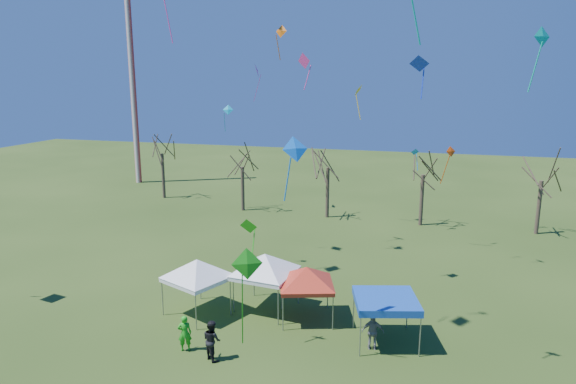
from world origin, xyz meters
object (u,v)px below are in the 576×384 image
(tree_3, at_px, (424,156))
(tent_red, at_px, (307,271))
(tree_1, at_px, (242,151))
(tree_4, at_px, (544,161))
(tent_white_west, at_px, (197,263))
(tree_0, at_px, (161,138))
(person_dark, at_px, (212,340))
(tree_2, at_px, (328,150))
(radio_mast, at_px, (132,79))
(tent_blue, at_px, (386,301))
(tent_white_mid, at_px, (265,258))
(person_grey, at_px, (373,332))
(person_green, at_px, (185,333))

(tree_3, distance_m, tent_red, 21.14)
(tree_1, relative_size, tree_4, 0.96)
(tent_white_west, height_order, tent_red, tent_white_west)
(tree_0, height_order, tree_3, tree_0)
(tree_3, relative_size, person_dark, 4.20)
(tree_2, relative_size, tent_white_west, 2.16)
(tent_red, xyz_separation_m, person_dark, (-3.20, -5.07, -1.80))
(radio_mast, distance_m, tree_4, 44.96)
(tree_1, xyz_separation_m, tent_blue, (15.69, -22.11, -3.66))
(radio_mast, relative_size, tree_1, 3.31)
(tree_4, xyz_separation_m, person_dark, (-17.89, -25.20, -5.12))
(tent_white_mid, bearing_deg, tree_1, 113.86)
(radio_mast, bearing_deg, tent_red, -46.42)
(radio_mast, height_order, person_grey, radio_mast)
(person_green, bearing_deg, radio_mast, -79.65)
(tree_0, distance_m, tree_2, 18.72)
(radio_mast, height_order, tent_white_mid, radio_mast)
(tree_2, distance_m, person_dark, 26.13)
(tree_0, height_order, tree_1, tree_0)
(radio_mast, distance_m, person_green, 43.84)
(radio_mast, xyz_separation_m, tree_4, (43.36, -10.00, -6.44))
(tree_2, height_order, tent_white_mid, tree_2)
(tree_1, bearing_deg, tent_white_mid, -66.14)
(tree_0, xyz_separation_m, person_green, (16.77, -28.23, -5.60))
(tent_blue, height_order, person_dark, tent_blue)
(tent_blue, bearing_deg, tree_2, 108.47)
(tree_2, bearing_deg, tree_3, -2.27)
(radio_mast, xyz_separation_m, person_dark, (25.47, -35.19, -11.56))
(tent_white_west, distance_m, tent_white_mid, 3.67)
(tree_2, distance_m, tent_white_west, 21.92)
(tree_2, bearing_deg, tent_red, -81.59)
(tent_white_west, distance_m, tent_blue, 10.12)
(tree_4, relative_size, person_green, 4.47)
(tree_2, distance_m, tree_3, 8.41)
(person_dark, bearing_deg, radio_mast, -20.30)
(tree_1, distance_m, tent_white_west, 22.64)
(tree_2, distance_m, tree_4, 17.73)
(tree_1, xyz_separation_m, tree_2, (8.40, -0.27, 0.50))
(tree_1, height_order, tree_2, tree_2)
(tree_0, distance_m, person_green, 33.31)
(tent_white_west, bearing_deg, tree_2, 82.59)
(tree_1, xyz_separation_m, tent_white_west, (5.61, -21.74, -2.88))
(radio_mast, height_order, tree_4, radio_mast)
(person_grey, bearing_deg, tree_3, -102.91)
(tent_red, bearing_deg, tree_1, 118.82)
(tent_white_west, bearing_deg, tent_blue, -2.05)
(tent_blue, bearing_deg, tree_0, 136.06)
(tree_3, distance_m, tent_white_mid, 21.39)
(tree_3, distance_m, person_green, 27.36)
(tree_1, bearing_deg, tree_3, -2.06)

